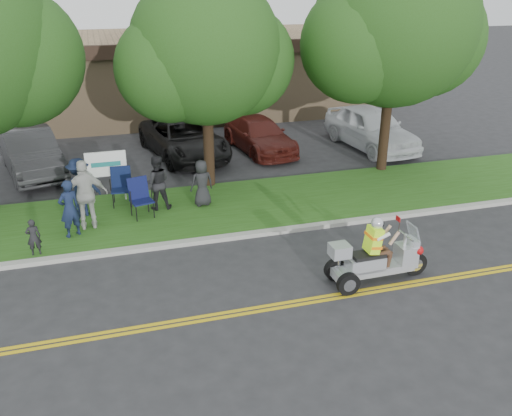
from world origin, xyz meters
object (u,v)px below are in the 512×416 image
object	(u,v)px
parked_car_left	(31,153)
trike_scooter	(375,260)
lawn_chair_a	(121,184)
parked_car_mid	(184,138)
lawn_chair_b	(140,195)
spectator_adult_right	(86,195)
parked_car_right	(259,135)
spectator_adult_left	(69,209)
parked_car_far_right	(371,128)
spectator_adult_mid	(157,182)

from	to	relation	value
parked_car_left	trike_scooter	bearing A→B (deg)	-65.58
lawn_chair_a	parked_car_mid	bearing A→B (deg)	64.71
lawn_chair_b	spectator_adult_right	distance (m)	1.61
parked_car_right	lawn_chair_b	bearing A→B (deg)	-141.85
trike_scooter	spectator_adult_left	size ratio (longest dim) A/B	1.57
trike_scooter	parked_car_far_right	bearing A→B (deg)	62.44
trike_scooter	spectator_adult_right	size ratio (longest dim) A/B	1.28
parked_car_left	lawn_chair_b	bearing A→B (deg)	-70.84
trike_scooter	spectator_adult_left	bearing A→B (deg)	146.80
lawn_chair_b	parked_car_far_right	xyz separation A→B (m)	(10.03, 4.71, 0.12)
lawn_chair_a	lawn_chair_b	xyz separation A→B (m)	(0.47, -1.11, -0.01)
spectator_adult_mid	spectator_adult_right	bearing A→B (deg)	26.20
lawn_chair_b	spectator_adult_right	bearing A→B (deg)	-176.16
spectator_adult_left	parked_car_far_right	xyz separation A→B (m)	(11.99, 5.60, -0.05)
spectator_adult_left	spectator_adult_right	bearing A→B (deg)	-167.01
spectator_adult_left	parked_car_far_right	distance (m)	13.23
spectator_adult_left	parked_car_far_right	bearing A→B (deg)	176.07
trike_scooter	spectator_adult_right	world-z (taller)	spectator_adult_right
lawn_chair_b	spectator_adult_mid	bearing A→B (deg)	20.55
lawn_chair_b	parked_car_left	distance (m)	6.28
lawn_chair_a	parked_car_far_right	size ratio (longest dim) A/B	0.23
lawn_chair_a	trike_scooter	bearing A→B (deg)	-44.36
spectator_adult_left	parked_car_right	size ratio (longest dim) A/B	0.36
trike_scooter	parked_car_left	size ratio (longest dim) A/B	0.53
lawn_chair_a	spectator_adult_right	bearing A→B (deg)	-117.64
trike_scooter	spectator_adult_mid	bearing A→B (deg)	127.14
lawn_chair_a	lawn_chair_b	size ratio (longest dim) A/B	1.01
spectator_adult_right	parked_car_far_right	distance (m)	12.64
spectator_adult_mid	parked_car_right	world-z (taller)	spectator_adult_mid
parked_car_mid	parked_car_right	bearing A→B (deg)	-13.00
parked_car_far_right	trike_scooter	bearing A→B (deg)	-122.43
lawn_chair_a	parked_car_left	world-z (taller)	parked_car_left
lawn_chair_b	parked_car_left	bearing A→B (deg)	109.70
parked_car_right	trike_scooter	bearing A→B (deg)	-100.24
parked_car_left	parked_car_mid	distance (m)	5.75
parked_car_far_right	lawn_chair_b	bearing A→B (deg)	-160.54
spectator_adult_mid	spectator_adult_right	xyz separation A→B (m)	(-2.06, -0.86, 0.16)
lawn_chair_b	parked_car_far_right	world-z (taller)	parked_car_far_right
lawn_chair_b	parked_car_left	world-z (taller)	parked_car_left
lawn_chair_b	parked_car_far_right	size ratio (longest dim) A/B	0.23
spectator_adult_right	spectator_adult_left	bearing A→B (deg)	39.57
lawn_chair_a	parked_car_left	distance (m)	5.10
spectator_adult_right	parked_car_right	size ratio (longest dim) A/B	0.44
spectator_adult_right	parked_car_mid	world-z (taller)	spectator_adult_right
spectator_adult_left	parked_car_right	xyz separation A→B (m)	(7.36, 6.53, -0.26)
parked_car_right	parked_car_far_right	distance (m)	4.73
trike_scooter	parked_car_left	distance (m)	13.51
spectator_adult_right	spectator_adult_mid	bearing A→B (deg)	-159.72
spectator_adult_mid	parked_car_mid	world-z (taller)	spectator_adult_mid
trike_scooter	lawn_chair_a	bearing A→B (deg)	129.64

